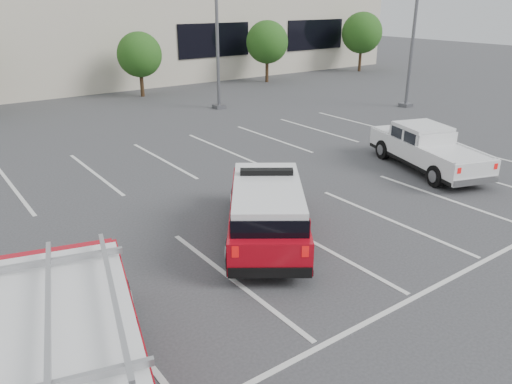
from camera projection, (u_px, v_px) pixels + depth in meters
ground at (321, 247)px, 12.66m from camera, size 120.00×120.00×0.00m
stall_markings at (225, 194)px, 16.04m from camera, size 23.00×15.00×0.01m
convention_building at (15, 16)px, 35.02m from camera, size 60.00×16.99×13.20m
tree_mid_right at (141, 56)px, 31.14m from camera, size 2.77×2.77×3.99m
tree_right at (268, 44)px, 36.53m from camera, size 3.07×3.07×4.42m
tree_far_right at (362, 34)px, 41.92m from camera, size 3.37×3.37×4.85m
light_pole_mid at (217, 12)px, 26.66m from camera, size 0.90×0.60×10.24m
light_pole_right at (416, 12)px, 27.09m from camera, size 0.90×0.60×10.24m
fire_chief_suv at (267, 213)px, 12.82m from camera, size 4.46×5.20×1.79m
white_pickup at (427, 153)px, 18.21m from camera, size 3.27×5.42×1.57m
ladder_suv at (62, 367)px, 7.22m from camera, size 3.72×6.22×2.30m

